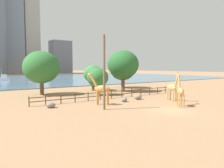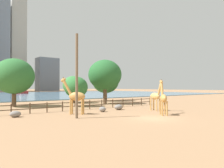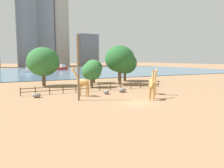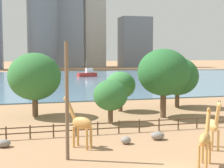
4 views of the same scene
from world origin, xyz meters
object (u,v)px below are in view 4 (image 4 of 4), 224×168
Objects in this scene: utility_pole at (67,101)px; tree_left_small at (120,85)px; giraffe_young at (80,123)px; tree_right_small at (178,76)px; boulder_near_fence at (4,143)px; boat_ferry at (31,79)px; tree_right_tall at (164,72)px; boulder_small at (158,136)px; boat_sailboat at (87,74)px; giraffe_tall at (213,125)px; giraffe_companion at (205,139)px; tree_left_large at (110,95)px; boulder_by_pole at (126,140)px; tree_center_broad at (35,77)px.

utility_pole reaches higher than tree_left_small.
giraffe_young is 0.51× the size of utility_pole.
giraffe_young is 24.39m from tree_right_small.
boat_ferry is (3.95, 61.19, 0.61)m from boulder_near_fence.
boat_ferry is (-14.39, 52.34, -4.62)m from tree_right_tall.
boulder_near_fence is 13.63m from boulder_small.
tree_right_tall is at bearing -55.40° from tree_left_small.
tree_left_small is 64.00m from boat_sailboat.
boulder_small is (7.29, 0.78, -1.75)m from giraffe_young.
giraffe_tall is 4.51m from giraffe_companion.
utility_pole is 6.87× the size of boulder_small.
tree_right_tall is (7.12, 1.68, 2.38)m from tree_left_large.
giraffe_companion is 23.03m from tree_left_small.
tree_left_small reaches higher than boulder_small.
giraffe_tall is 0.49× the size of utility_pole.
tree_left_large reaches higher than giraffe_young.
tree_left_small is (4.14, 16.05, 3.23)m from boulder_by_pole.
giraffe_tall is 0.87× the size of tree_left_large.
giraffe_companion is at bearing -61.67° from boulder_by_pole.
tree_right_small reaches higher than boulder_near_fence.
tree_right_small is (5.04, 6.65, -1.02)m from tree_right_tall.
tree_right_small is at bearing 34.39° from tree_left_large.
tree_right_tall is (4.26, 17.39, 3.62)m from giraffe_companion.
tree_right_tall is (8.00, 10.46, 5.23)m from boulder_by_pole.
boat_sailboat is (11.55, 79.57, 0.79)m from boulder_by_pole.
boat_sailboat reaches higher than boulder_small.
tree_center_broad is at bearing 163.07° from tree_right_tall.
giraffe_companion is 0.77× the size of tree_left_small.
tree_center_broad is (-1.68, 18.22, 0.61)m from utility_pole.
tree_left_large is (-5.64, 12.16, 1.19)m from giraffe_tall.
boulder_small is 15.76m from tree_left_small.
boat_sailboat reaches higher than boulder_near_fence.
utility_pole is 1.62× the size of tree_left_small.
tree_right_small is at bearing 52.68° from boulder_by_pole.
tree_center_broad reaches higher than boulder_near_fence.
tree_center_broad reaches higher than tree_right_small.
boulder_small is (-3.26, 4.02, -1.62)m from giraffe_tall.
tree_center_broad is 1.09× the size of tree_right_small.
giraffe_tall is 67.43m from boat_ferry.
giraffe_young is 6.79m from boulder_near_fence.
utility_pole reaches higher than boat_ferry.
utility_pole is 13.57m from tree_left_large.
giraffe_companion is 0.47× the size of utility_pole.
boat_ferry is at bearing 89.03° from tree_center_broad.
tree_right_small is at bearing -86.60° from giraffe_young.
boulder_by_pole is 0.18× the size of tree_left_large.
tree_right_small reaches higher than boulder_by_pole.
tree_right_small is (6.53, 20.49, 2.54)m from giraffe_tall.
giraffe_young is at bearing -78.26° from tree_center_broad.
boulder_small is at bearing -115.79° from tree_right_tall.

